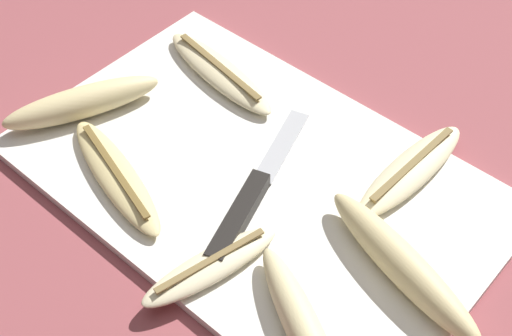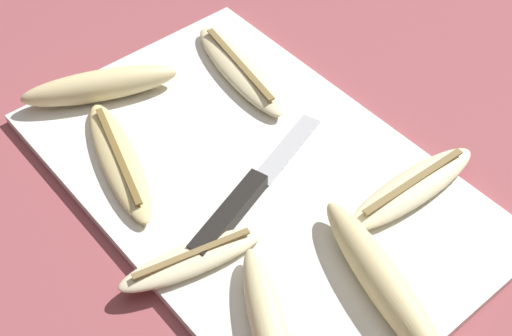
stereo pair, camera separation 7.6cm
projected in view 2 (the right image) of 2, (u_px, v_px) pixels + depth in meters
ground_plane at (256, 181)px, 0.77m from camera, size 4.00×4.00×0.00m
cutting_board at (256, 178)px, 0.77m from camera, size 0.52×0.33×0.01m
knife at (239, 204)px, 0.73m from camera, size 0.09×0.23×0.02m
banana_pale_long at (413, 187)px, 0.74m from camera, size 0.05×0.18×0.02m
banana_spotted_left at (119, 160)px, 0.77m from camera, size 0.19×0.09×0.02m
banana_ripe_center at (100, 86)px, 0.83m from camera, size 0.11×0.18×0.04m
banana_cream_curved at (239, 69)px, 0.87m from camera, size 0.19×0.07×0.02m
banana_bright_far at (193, 259)px, 0.68m from camera, size 0.07×0.15×0.02m
banana_mellow_near at (383, 281)px, 0.65m from camera, size 0.21×0.09×0.04m
banana_soft_right at (269, 329)px, 0.62m from camera, size 0.17×0.11×0.03m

